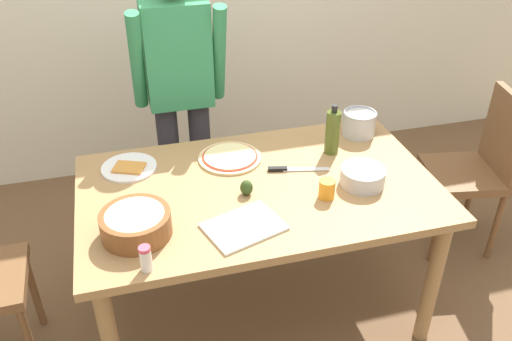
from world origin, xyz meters
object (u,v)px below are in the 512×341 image
Objects in this scene: plate_with_slice at (129,168)px; popcorn_bowl at (135,222)px; chef_knife at (291,169)px; avocado at (246,188)px; cup_orange at (327,189)px; steel_pot at (359,123)px; dining_table at (259,202)px; pizza_raw_on_board at (230,157)px; salt_shaker at (146,259)px; person_cook at (180,88)px; mixing_bowl_steel at (363,177)px; cutting_board_white at (244,227)px; chair_wooden_right at (478,164)px; olive_oil_bottle at (333,132)px.

plate_with_slice is 0.93× the size of popcorn_bowl.
avocado is (-0.25, -0.13, 0.03)m from chef_knife.
plate_with_slice is 0.50m from popcorn_bowl.
avocado is at bearing -35.45° from plate_with_slice.
steel_pot is at bearing 52.92° from cup_orange.
pizza_raw_on_board reaches higher than dining_table.
salt_shaker is at bearing -145.17° from chef_knife.
popcorn_bowl is at bearing -158.85° from chef_knife.
avocado is at bearing -78.73° from person_cook.
mixing_bowl_steel is 0.47m from steel_pot.
cup_orange is (0.81, -0.46, 0.03)m from plate_with_slice.
steel_pot reaches higher than cutting_board_white.
mixing_bowl_steel reaches higher than plate_with_slice.
chef_knife is 0.28m from avocado.
chair_wooden_right is 3.39× the size of popcorn_bowl.
olive_oil_bottle reaches higher than mixing_bowl_steel.
olive_oil_bottle reaches higher than cup_orange.
steel_pot is at bearing 28.38° from chef_knife.
person_cook is 0.83m from avocado.
person_cook is at bearing 118.16° from cup_orange.
steel_pot reaches higher than mixing_bowl_steel.
salt_shaker is (-1.86, -0.62, 0.27)m from chair_wooden_right.
mixing_bowl_steel is 0.34m from chef_knife.
mixing_bowl_steel is at bearing -34.92° from chef_knife.
cup_orange is (0.34, -0.42, 0.03)m from pizza_raw_on_board.
steel_pot is 1.38m from salt_shaker.
person_cook is 0.59m from plate_with_slice.
cutting_board_white is at bearing -141.94° from steel_pot.
steel_pot is at bearing 27.37° from dining_table.
plate_with_slice is 3.71× the size of avocado.
popcorn_bowl is (-0.33, -0.96, -0.12)m from person_cook.
chef_knife is (0.74, 0.28, -0.05)m from popcorn_bowl.
chair_wooden_right is 0.76m from steel_pot.
person_cook is at bearing 55.03° from plate_with_slice.
olive_oil_bottle reaches higher than cutting_board_white.
cup_orange is (-0.37, -0.49, -0.02)m from steel_pot.
person_cook reaches higher than steel_pot.
cup_orange reaches higher than pizza_raw_on_board.
olive_oil_bottle is at bearing 26.08° from avocado.
avocado is at bearing 17.40° from popcorn_bowl.
olive_oil_bottle is (-0.03, 0.30, 0.07)m from mixing_bowl_steel.
chair_wooden_right is 3.10× the size of pizza_raw_on_board.
plate_with_slice is at bearing -178.51° from steel_pot.
dining_table is at bearing -155.60° from olive_oil_bottle.
chair_wooden_right reaches higher than dining_table.
olive_oil_bottle reaches higher than popcorn_bowl.
salt_shaker is at bearing -88.81° from plate_with_slice.
mixing_bowl_steel is 0.69× the size of chef_knife.
mixing_bowl_steel reaches higher than avocado.
cutting_board_white is (0.42, -0.57, -0.00)m from plate_with_slice.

